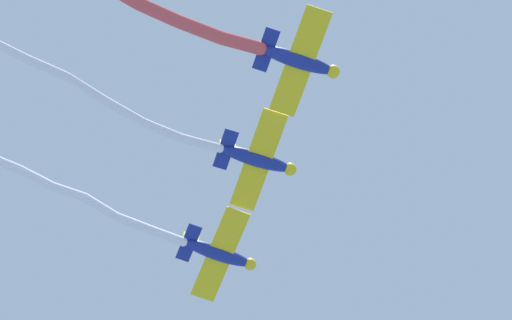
% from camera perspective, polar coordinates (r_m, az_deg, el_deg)
% --- Properties ---
extents(airplane_lead, '(6.00, 8.01, 2.00)m').
position_cam_1_polar(airplane_lead, '(71.90, 2.39, 5.44)').
color(airplane_lead, navy).
extents(airplane_left_wing, '(5.99, 8.01, 2.00)m').
position_cam_1_polar(airplane_left_wing, '(74.82, 0.10, 0.04)').
color(airplane_left_wing, navy).
extents(smoke_trail_left_wing, '(26.62, 8.19, 1.19)m').
position_cam_1_polar(smoke_trail_left_wing, '(73.72, -11.45, 5.08)').
color(smoke_trail_left_wing, white).
extents(airplane_right_wing, '(6.06, 8.06, 2.00)m').
position_cam_1_polar(airplane_right_wing, '(77.93, -2.02, -5.13)').
color(airplane_right_wing, navy).
extents(smoke_trail_right_wing, '(16.08, 2.65, 3.46)m').
position_cam_1_polar(smoke_trail_right_wing, '(78.58, -9.28, -2.18)').
color(smoke_trail_right_wing, white).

